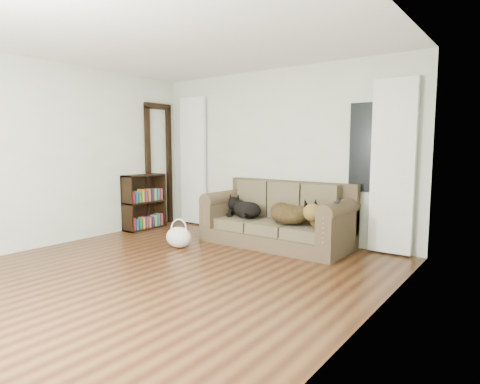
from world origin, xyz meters
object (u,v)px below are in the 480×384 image
Objects in this scene: sofa at (276,214)px; dog_black_lab at (245,208)px; bookshelf at (144,200)px; dog_shepherd at (291,214)px; tote_bag at (179,236)px.

sofa reaches higher than dog_black_lab.
sofa is at bearing 6.13° from bookshelf.
sofa is at bearing 36.88° from dog_black_lab.
bookshelf is at bearing -171.10° from sofa.
dog_shepherd is 1.71× the size of tote_bag.
dog_shepherd is at bearing 33.44° from tote_bag.
sofa reaches higher than dog_shepherd.
sofa is 5.31× the size of tote_bag.
dog_black_lab is 1.46× the size of tote_bag.
bookshelf reaches higher than dog_shepherd.
dog_black_lab is 0.62× the size of bookshelf.
dog_shepherd is (0.30, -0.08, 0.04)m from sofa.
dog_shepherd reaches higher than tote_bag.
bookshelf is (-2.41, -0.38, 0.05)m from sofa.
bookshelf reaches higher than sofa.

